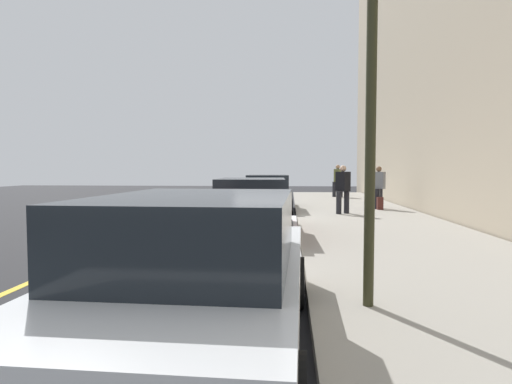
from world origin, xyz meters
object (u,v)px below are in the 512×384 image
parked_car_maroon (252,208)px  traffic_light_pole (372,44)px  parked_car_charcoal (268,193)px  rolling_suitcase (380,203)px  pedestrian_olive_coat (338,180)px  parked_car_white (202,275)px  pedestrian_black_coat (343,188)px  pedestrian_grey_coat (379,186)px

parked_car_maroon → traffic_light_pole: size_ratio=0.99×
parked_car_charcoal → rolling_suitcase: size_ratio=5.65×
parked_car_charcoal → pedestrian_olive_coat: 8.27m
parked_car_maroon → rolling_suitcase: parked_car_maroon is taller
parked_car_white → traffic_light_pole: 3.16m
parked_car_maroon → pedestrian_black_coat: 5.53m
parked_car_white → pedestrian_grey_coat: pedestrian_grey_coat is taller
rolling_suitcase → parked_car_white: bearing=161.6°
parked_car_maroon → rolling_suitcase: 7.87m
pedestrian_grey_coat → rolling_suitcase: size_ratio=2.01×
pedestrian_olive_coat → pedestrian_grey_coat: 7.19m
pedestrian_grey_coat → rolling_suitcase: 0.75m
parked_car_charcoal → pedestrian_grey_coat: (0.29, -4.44, 0.30)m
parked_car_white → parked_car_charcoal: (13.16, 0.08, 0.00)m
parked_car_charcoal → parked_car_maroon: bearing=179.5°
pedestrian_black_coat → rolling_suitcase: 2.48m
parked_car_maroon → pedestrian_olive_coat: size_ratio=2.40×
pedestrian_olive_coat → traffic_light_pole: size_ratio=0.41×
parked_car_charcoal → pedestrian_olive_coat: bearing=-25.9°
pedestrian_olive_coat → traffic_light_pole: 19.65m
parked_car_maroon → pedestrian_grey_coat: (6.82, -4.50, 0.30)m
parked_car_maroon → traffic_light_pole: bearing=-161.3°
parked_car_white → rolling_suitcase: 13.80m
pedestrian_black_coat → rolling_suitcase: bearing=-43.9°
parked_car_maroon → pedestrian_black_coat: bearing=-30.8°
parked_car_white → pedestrian_olive_coat: pedestrian_olive_coat is taller
parked_car_maroon → traffic_light_pole: (-5.50, -1.86, 2.39)m
parked_car_white → pedestrian_black_coat: (11.37, -2.69, 0.31)m
parked_car_maroon → traffic_light_pole: 6.28m
parked_car_white → traffic_light_pole: (1.13, -1.72, 2.39)m
parked_car_white → traffic_light_pole: size_ratio=1.02×
parked_car_white → pedestrian_olive_coat: size_ratio=2.45×
pedestrian_olive_coat → rolling_suitcase: size_ratio=2.17×
parked_car_charcoal → traffic_light_pole: 12.39m
pedestrian_black_coat → pedestrian_olive_coat: bearing=-5.2°
traffic_light_pole → rolling_suitcase: size_ratio=5.23×
traffic_light_pole → pedestrian_olive_coat: bearing=-5.3°
pedestrian_grey_coat → traffic_light_pole: size_ratio=0.38×
parked_car_white → parked_car_charcoal: 13.16m
parked_car_white → traffic_light_pole: traffic_light_pole is taller
parked_car_maroon → pedestrian_black_coat: pedestrian_black_coat is taller
pedestrian_olive_coat → rolling_suitcase: (-7.50, -0.81, -0.73)m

